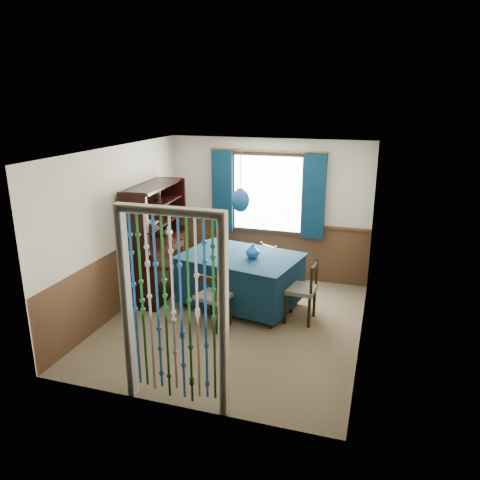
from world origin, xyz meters
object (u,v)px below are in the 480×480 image
(chair_near, at_px, (212,297))
(sideboard, at_px, (157,258))
(vase_table, at_px, (253,251))
(dining_table, at_px, (241,277))
(chair_far, at_px, (263,267))
(vase_sideboard, at_px, (168,231))
(chair_left, at_px, (185,266))
(chair_right, at_px, (303,290))
(bowl_shelf, at_px, (151,223))
(pendant_lamp, at_px, (241,200))

(chair_near, xyz_separation_m, sideboard, (-1.28, 0.85, 0.18))
(vase_table, bearing_deg, dining_table, 167.99)
(chair_far, distance_m, vase_sideboard, 1.71)
(sideboard, bearing_deg, vase_table, -7.91)
(chair_left, distance_m, chair_right, 2.08)
(chair_left, bearing_deg, vase_table, 86.68)
(dining_table, bearing_deg, chair_right, 0.31)
(chair_far, bearing_deg, bowl_shelf, 57.07)
(dining_table, relative_size, sideboard, 1.06)
(vase_table, xyz_separation_m, vase_sideboard, (-1.61, 0.43, 0.07))
(sideboard, bearing_deg, chair_left, 14.40)
(chair_right, xyz_separation_m, vase_table, (-0.80, 0.15, 0.46))
(pendant_lamp, bearing_deg, chair_far, 75.18)
(dining_table, distance_m, bowl_shelf, 1.63)
(chair_near, height_order, sideboard, sideboard)
(vase_table, bearing_deg, chair_near, -118.00)
(chair_far, relative_size, vase_table, 4.00)
(pendant_lamp, xyz_separation_m, vase_table, (0.21, -0.04, -0.76))
(chair_far, height_order, pendant_lamp, pendant_lamp)
(sideboard, relative_size, bowl_shelf, 7.90)
(sideboard, distance_m, bowl_shelf, 0.71)
(chair_far, relative_size, pendant_lamp, 0.84)
(pendant_lamp, bearing_deg, bowl_shelf, -172.79)
(chair_near, xyz_separation_m, pendant_lamp, (0.18, 0.78, 1.25))
(chair_near, bearing_deg, chair_left, 147.10)
(chair_left, xyz_separation_m, sideboard, (-0.43, -0.14, 0.16))
(chair_left, bearing_deg, chair_right, 87.09)
(chair_far, distance_m, chair_right, 1.20)
(chair_right, height_order, vase_table, vase_table)
(pendant_lamp, bearing_deg, vase_sideboard, 164.74)
(sideboard, relative_size, vase_table, 9.16)
(bowl_shelf, bearing_deg, chair_right, -0.42)
(pendant_lamp, bearing_deg, vase_table, -12.01)
(chair_far, relative_size, bowl_shelf, 3.45)
(chair_far, distance_m, chair_left, 1.30)
(chair_near, bearing_deg, sideboard, 162.96)
(chair_right, xyz_separation_m, vase_sideboard, (-2.41, 0.58, 0.53))
(pendant_lamp, height_order, bowl_shelf, pendant_lamp)
(chair_far, height_order, sideboard, sideboard)
(sideboard, height_order, vase_table, sideboard)
(dining_table, distance_m, pendant_lamp, 1.23)
(chair_left, bearing_deg, chair_far, 119.28)
(chair_near, xyz_separation_m, chair_right, (1.19, 0.58, 0.03))
(dining_table, distance_m, chair_left, 1.06)
(chair_left, height_order, bowl_shelf, bowl_shelf)
(chair_left, bearing_deg, dining_table, 86.73)
(bowl_shelf, bearing_deg, chair_far, 28.34)
(chair_near, xyz_separation_m, vase_table, (0.39, 0.73, 0.49))
(sideboard, relative_size, pendant_lamp, 1.92)
(pendant_lamp, xyz_separation_m, vase_sideboard, (-1.40, 0.38, -0.69))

